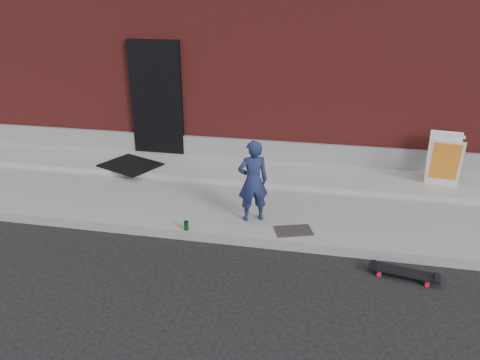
% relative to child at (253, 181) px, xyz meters
% --- Properties ---
extents(ground, '(80.00, 80.00, 0.00)m').
position_rel_child_xyz_m(ground, '(0.23, -0.58, -0.78)').
color(ground, black).
rests_on(ground, ground).
extents(sidewalk, '(20.00, 3.00, 0.15)m').
position_rel_child_xyz_m(sidewalk, '(0.23, 0.92, -0.71)').
color(sidewalk, gray).
rests_on(sidewalk, ground).
extents(apron, '(20.00, 1.20, 0.10)m').
position_rel_child_xyz_m(apron, '(0.23, 1.82, -0.58)').
color(apron, gray).
rests_on(apron, sidewalk).
extents(building, '(20.00, 8.10, 5.00)m').
position_rel_child_xyz_m(building, '(0.23, 6.41, 1.71)').
color(building, maroon).
rests_on(building, ground).
extents(child, '(0.54, 0.46, 1.27)m').
position_rel_child_xyz_m(child, '(0.00, 0.00, 0.00)').
color(child, '#1A2149').
rests_on(child, sidewalk).
extents(skateboard, '(0.87, 0.38, 0.09)m').
position_rel_child_xyz_m(skateboard, '(2.13, -0.94, -0.71)').
color(skateboard, red).
rests_on(skateboard, ground).
extents(pizza_sign, '(0.62, 0.70, 0.89)m').
position_rel_child_xyz_m(pizza_sign, '(3.03, 1.80, -0.09)').
color(pizza_sign, silver).
rests_on(pizza_sign, apron).
extents(soda_can, '(0.08, 0.08, 0.14)m').
position_rel_child_xyz_m(soda_can, '(-0.89, -0.53, -0.56)').
color(soda_can, '#1A842F').
rests_on(soda_can, sidewalk).
extents(doormat, '(1.26, 1.16, 0.03)m').
position_rel_child_xyz_m(doormat, '(-2.67, 1.54, -0.52)').
color(doormat, black).
rests_on(doormat, apron).
extents(utility_plate, '(0.61, 0.49, 0.02)m').
position_rel_child_xyz_m(utility_plate, '(0.66, -0.26, -0.63)').
color(utility_plate, '#4D4D51').
rests_on(utility_plate, sidewalk).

